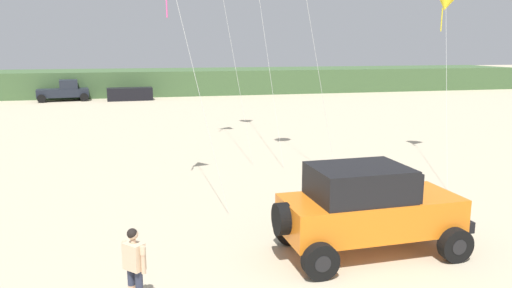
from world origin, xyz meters
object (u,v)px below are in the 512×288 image
object	(u,v)px
jeep	(368,207)
kite_orange_streamer	(446,3)
person_watching	(134,264)
distant_pickup	(64,91)
distant_sedan	(130,94)

from	to	relation	value
jeep	kite_orange_streamer	distance (m)	13.14
person_watching	distant_pickup	bearing A→B (deg)	99.40
distant_sedan	kite_orange_streamer	size ratio (longest dim) A/B	0.56
person_watching	distant_pickup	size ratio (longest dim) A/B	0.35
distant_pickup	distant_sedan	size ratio (longest dim) A/B	1.14
jeep	person_watching	size ratio (longest dim) A/B	2.93
jeep	distant_pickup	bearing A→B (deg)	107.59
distant_sedan	kite_orange_streamer	distance (m)	32.80
distant_sedan	distant_pickup	bearing A→B (deg)	168.43
jeep	kite_orange_streamer	size ratio (longest dim) A/B	0.65
distant_pickup	distant_sedan	bearing A→B (deg)	-8.24
kite_orange_streamer	jeep	bearing A→B (deg)	-130.88
distant_sedan	person_watching	bearing A→B (deg)	-92.39
person_watching	kite_orange_streamer	distance (m)	17.93
jeep	person_watching	world-z (taller)	jeep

